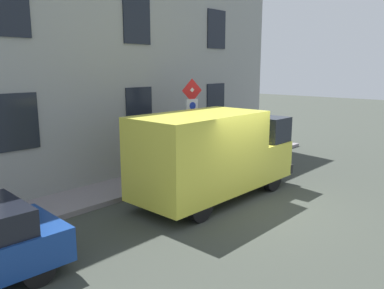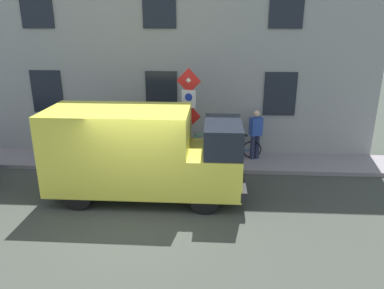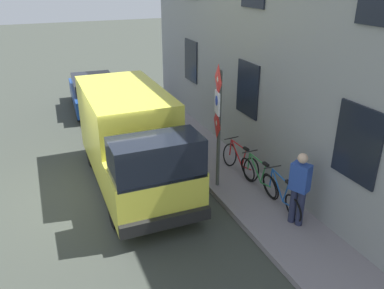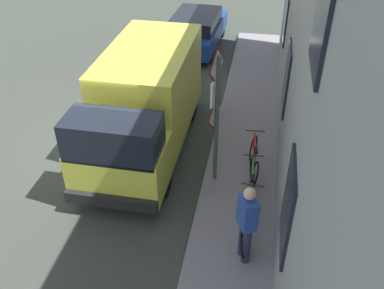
# 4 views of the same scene
# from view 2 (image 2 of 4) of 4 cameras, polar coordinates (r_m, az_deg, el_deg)

# --- Properties ---
(ground_plane) EXTENTS (80.00, 80.00, 0.00)m
(ground_plane) POSITION_cam_2_polar(r_m,az_deg,el_deg) (9.77, -7.88, -10.41)
(ground_plane) COLOR #383D36
(sidewalk_slab) EXTENTS (1.67, 16.94, 0.14)m
(sidewalk_slab) POSITION_cam_2_polar(r_m,az_deg,el_deg) (12.88, -4.98, -2.55)
(sidewalk_slab) COLOR gray
(sidewalk_slab) RESTS_ON ground_plane
(building_facade) EXTENTS (0.75, 14.94, 7.24)m
(building_facade) POSITION_cam_2_polar(r_m,az_deg,el_deg) (13.22, -4.69, 13.87)
(building_facade) COLOR gray
(building_facade) RESTS_ON ground_plane
(sign_post_stacked) EXTENTS (0.20, 0.55, 3.10)m
(sign_post_stacked) POSITION_cam_2_polar(r_m,az_deg,el_deg) (11.55, -0.49, 5.79)
(sign_post_stacked) COLOR #474C47
(sign_post_stacked) RESTS_ON sidewalk_slab
(delivery_van) EXTENTS (2.04, 5.34, 2.50)m
(delivery_van) POSITION_cam_2_polar(r_m,az_deg,el_deg) (10.11, -7.83, -1.06)
(delivery_van) COLOR #DCD643
(delivery_van) RESTS_ON ground_plane
(bicycle_blue) EXTENTS (0.46, 1.72, 0.89)m
(bicycle_blue) POSITION_cam_2_polar(r_m,az_deg,el_deg) (12.90, 6.92, -0.50)
(bicycle_blue) COLOR black
(bicycle_blue) RESTS_ON sidewalk_slab
(bicycle_green) EXTENTS (0.46, 1.71, 0.89)m
(bicycle_green) POSITION_cam_2_polar(r_m,az_deg,el_deg) (12.87, 2.54, -0.42)
(bicycle_green) COLOR black
(bicycle_green) RESTS_ON sidewalk_slab
(bicycle_red) EXTENTS (0.46, 1.72, 0.89)m
(bicycle_red) POSITION_cam_2_polar(r_m,az_deg,el_deg) (12.91, -1.83, -0.34)
(bicycle_red) COLOR black
(bicycle_red) RESTS_ON sidewalk_slab
(pedestrian) EXTENTS (0.40, 0.47, 1.72)m
(pedestrian) POSITION_cam_2_polar(r_m,az_deg,el_deg) (12.76, 9.83, 1.79)
(pedestrian) COLOR #262B47
(pedestrian) RESTS_ON sidewalk_slab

